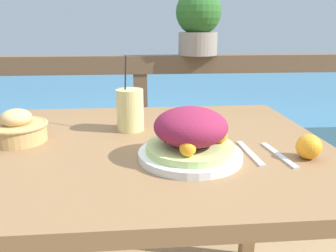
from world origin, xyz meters
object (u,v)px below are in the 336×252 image
object	(u,v)px
salad_plate	(191,137)
bread_basket	(18,129)
potted_plant	(198,21)
drink_glass	(130,110)

from	to	relation	value
salad_plate	bread_basket	bearing A→B (deg)	160.61
bread_basket	potted_plant	world-z (taller)	potted_plant
salad_plate	potted_plant	bearing A→B (deg)	79.31
bread_basket	salad_plate	bearing A→B (deg)	-19.39
salad_plate	drink_glass	xyz separation A→B (m)	(-0.16, 0.26, 0.01)
bread_basket	potted_plant	xyz separation A→B (m)	(0.67, 0.72, 0.32)
drink_glass	potted_plant	distance (m)	0.77
bread_basket	potted_plant	distance (m)	1.03
salad_plate	bread_basket	distance (m)	0.53
bread_basket	drink_glass	bearing A→B (deg)	14.99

